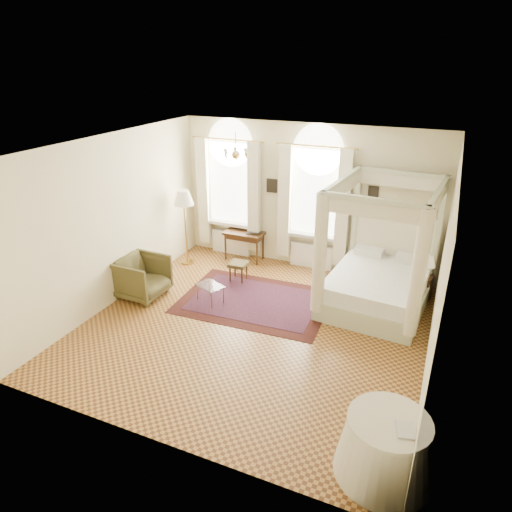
{
  "coord_description": "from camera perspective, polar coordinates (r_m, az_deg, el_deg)",
  "views": [
    {
      "loc": [
        2.88,
        -6.58,
        4.61
      ],
      "look_at": [
        -0.14,
        0.4,
        1.25
      ],
      "focal_mm": 32.0,
      "sensor_mm": 36.0,
      "label": 1
    }
  ],
  "objects": [
    {
      "name": "book",
      "position": [
        5.61,
        17.14,
        -19.96
      ],
      "size": [
        0.25,
        0.3,
        0.02
      ],
      "primitive_type": "imported",
      "rotation": [
        0.0,
        0.0,
        0.25
      ],
      "color": "black",
      "rests_on": "side_table"
    },
    {
      "name": "coffee_table",
      "position": [
        9.24,
        -5.77,
        -3.86
      ],
      "size": [
        0.65,
        0.57,
        0.37
      ],
      "color": "white",
      "rests_on": "ground"
    },
    {
      "name": "side_table",
      "position": [
        6.0,
        15.93,
        -21.94
      ],
      "size": [
        1.18,
        1.18,
        0.81
      ],
      "color": "white",
      "rests_on": "ground"
    },
    {
      "name": "ground",
      "position": [
        8.54,
        -0.22,
        -8.83
      ],
      "size": [
        6.0,
        6.0,
        0.0
      ],
      "primitive_type": "plane",
      "color": "#A4712F",
      "rests_on": "ground"
    },
    {
      "name": "floor_lamp",
      "position": [
        10.62,
        -9.02,
        6.73
      ],
      "size": [
        0.46,
        0.46,
        1.8
      ],
      "color": "#AD8539",
      "rests_on": "ground"
    },
    {
      "name": "oriental_rug",
      "position": [
        9.35,
        -0.15,
        -5.62
      ],
      "size": [
        3.05,
        2.26,
        0.01
      ],
      "color": "#3B130E",
      "rests_on": "ground"
    },
    {
      "name": "stool",
      "position": [
        10.05,
        -2.22,
        -1.19
      ],
      "size": [
        0.39,
        0.39,
        0.43
      ],
      "color": "#423C1C",
      "rests_on": "ground"
    },
    {
      "name": "nightstand",
      "position": [
        9.9,
        19.92,
        -3.7
      ],
      "size": [
        0.45,
        0.42,
        0.54
      ],
      "primitive_type": "cube",
      "rotation": [
        0.0,
        0.0,
        -0.24
      ],
      "color": "#3C2110",
      "rests_on": "ground"
    },
    {
      "name": "writing_desk",
      "position": [
        10.99,
        -1.49,
        2.5
      ],
      "size": [
        0.95,
        0.5,
        0.71
      ],
      "color": "#3C2110",
      "rests_on": "ground"
    },
    {
      "name": "window_left",
      "position": [
        11.04,
        -3.32,
        7.4
      ],
      "size": [
        1.62,
        0.27,
        3.29
      ],
      "color": "white",
      "rests_on": "room_walls"
    },
    {
      "name": "armchair",
      "position": [
        9.66,
        -14.09,
        -2.57
      ],
      "size": [
        0.97,
        0.94,
        0.86
      ],
      "primitive_type": "imported",
      "rotation": [
        0.0,
        0.0,
        1.54
      ],
      "color": "#443C1D",
      "rests_on": "ground"
    },
    {
      "name": "laptop",
      "position": [
        10.9,
        -0.27,
        2.98
      ],
      "size": [
        0.43,
        0.36,
        0.03
      ],
      "primitive_type": "imported",
      "rotation": [
        0.0,
        0.0,
        3.55
      ],
      "color": "black",
      "rests_on": "writing_desk"
    },
    {
      "name": "chandelier",
      "position": [
        8.82,
        -2.54,
        12.7
      ],
      "size": [
        0.51,
        0.45,
        0.5
      ],
      "color": "#AD8539",
      "rests_on": "room_walls"
    },
    {
      "name": "room_walls",
      "position": [
        7.65,
        -0.24,
        3.75
      ],
      "size": [
        6.0,
        6.0,
        6.0
      ],
      "color": "beige",
      "rests_on": "ground"
    },
    {
      "name": "wall_pictures",
      "position": [
        10.32,
        6.91,
        8.4
      ],
      "size": [
        2.54,
        0.03,
        0.39
      ],
      "color": "black",
      "rests_on": "room_walls"
    },
    {
      "name": "canopy_bed",
      "position": [
        9.24,
        14.97,
        -2.92
      ],
      "size": [
        2.09,
        2.48,
        2.52
      ],
      "color": "#B1B795",
      "rests_on": "ground"
    },
    {
      "name": "nightstand_lamp",
      "position": [
        9.73,
        20.73,
        -0.73
      ],
      "size": [
        0.29,
        0.29,
        0.42
      ],
      "color": "#AD8539",
      "rests_on": "nightstand"
    },
    {
      "name": "window_right",
      "position": [
        10.31,
        7.24,
        6.04
      ],
      "size": [
        1.62,
        0.27,
        3.29
      ],
      "color": "white",
      "rests_on": "room_walls"
    }
  ]
}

